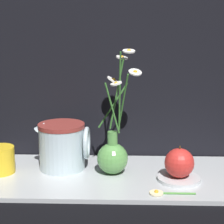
% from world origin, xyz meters
% --- Properties ---
extents(ground_plane, '(6.00, 6.00, 0.00)m').
position_xyz_m(ground_plane, '(0.00, 0.00, 0.00)').
color(ground_plane, black).
extents(shelf, '(0.81, 0.33, 0.01)m').
position_xyz_m(shelf, '(0.00, 0.00, 0.01)').
color(shelf, '#B2B7BC').
rests_on(shelf, ground_plane).
extents(vase_with_flowers, '(0.14, 0.17, 0.36)m').
position_xyz_m(vase_with_flowers, '(-0.00, 0.01, 0.08)').
color(vase_with_flowers, '#59994C').
rests_on(vase_with_flowers, shelf).
extents(ceramic_pitcher, '(0.16, 0.14, 0.15)m').
position_xyz_m(ceramic_pitcher, '(-0.15, 0.05, 0.09)').
color(ceramic_pitcher, silver).
rests_on(ceramic_pitcher, shelf).
extents(saucer_plate, '(0.12, 0.12, 0.01)m').
position_xyz_m(saucer_plate, '(0.19, -0.04, 0.02)').
color(saucer_plate, silver).
rests_on(saucer_plate, shelf).
extents(orange_fruit, '(0.08, 0.08, 0.09)m').
position_xyz_m(orange_fruit, '(0.19, -0.04, 0.06)').
color(orange_fruit, red).
rests_on(orange_fruit, saucer_plate).
extents(loose_daisy, '(0.12, 0.04, 0.01)m').
position_xyz_m(loose_daisy, '(0.13, -0.13, 0.02)').
color(loose_daisy, '#4C8E3D').
rests_on(loose_daisy, shelf).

